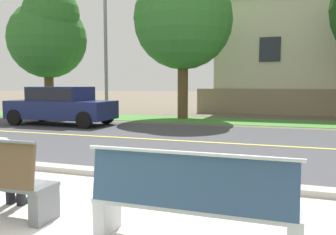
{
  "coord_description": "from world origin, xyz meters",
  "views": [
    {
      "loc": [
        2.27,
        -3.11,
        1.63
      ],
      "look_at": [
        0.09,
        3.21,
        1.0
      ],
      "focal_mm": 37.54,
      "sensor_mm": 36.0,
      "label": 1
    }
  ],
  "objects_px": {
    "bench_right": "(191,203)",
    "shade_tree_far_left": "(48,33)",
    "streetlamp": "(107,25)",
    "shade_tree_left": "(186,12)",
    "car_navy_near": "(61,104)"
  },
  "relations": [
    {
      "from": "streetlamp",
      "to": "shade_tree_left",
      "type": "relative_size",
      "value": 1.03
    },
    {
      "from": "bench_right",
      "to": "streetlamp",
      "type": "bearing_deg",
      "value": 121.84
    },
    {
      "from": "streetlamp",
      "to": "shade_tree_far_left",
      "type": "bearing_deg",
      "value": -174.65
    },
    {
      "from": "car_navy_near",
      "to": "streetlamp",
      "type": "bearing_deg",
      "value": 84.36
    },
    {
      "from": "shade_tree_far_left",
      "to": "shade_tree_left",
      "type": "relative_size",
      "value": 0.84
    },
    {
      "from": "bench_right",
      "to": "shade_tree_far_left",
      "type": "bearing_deg",
      "value": 132.16
    },
    {
      "from": "bench_right",
      "to": "car_navy_near",
      "type": "xyz_separation_m",
      "value": [
        -7.85,
        8.76,
        0.39
      ]
    },
    {
      "from": "streetlamp",
      "to": "shade_tree_left",
      "type": "height_order",
      "value": "streetlamp"
    },
    {
      "from": "bench_right",
      "to": "shade_tree_far_left",
      "type": "relative_size",
      "value": 0.32
    },
    {
      "from": "car_navy_near",
      "to": "shade_tree_left",
      "type": "relative_size",
      "value": 0.56
    },
    {
      "from": "streetlamp",
      "to": "car_navy_near",
      "type": "bearing_deg",
      "value": -95.64
    },
    {
      "from": "bench_right",
      "to": "streetlamp",
      "type": "distance_m",
      "value": 14.81
    },
    {
      "from": "bench_right",
      "to": "shade_tree_left",
      "type": "xyz_separation_m",
      "value": [
        -3.8,
        12.84,
        4.55
      ]
    },
    {
      "from": "streetlamp",
      "to": "shade_tree_far_left",
      "type": "relative_size",
      "value": 1.23
    },
    {
      "from": "car_navy_near",
      "to": "shade_tree_left",
      "type": "distance_m",
      "value": 7.1
    }
  ]
}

